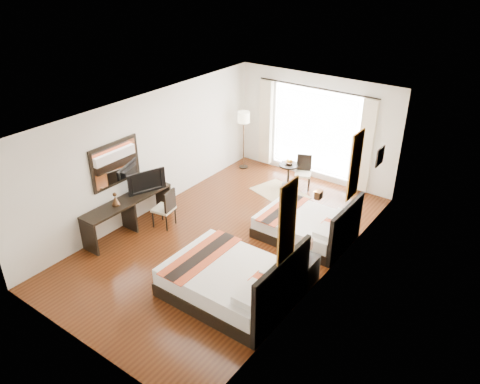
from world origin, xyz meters
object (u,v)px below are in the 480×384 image
Objects in this scene: desk_chair at (165,215)px; side_table at (288,175)px; nightstand at (302,270)px; table_lamp at (307,245)px; bed_near at (233,282)px; vase at (299,259)px; bed_far at (307,226)px; console_desk at (129,215)px; television at (145,180)px; floor_lamp at (244,121)px; fruit_bowl at (289,163)px; window_chair at (303,178)px.

desk_chair is 3.56m from side_table.
table_lamp reaches higher than nightstand.
bed_near is 16.25× the size of vase.
bed_far is 0.87× the size of console_desk.
bed_near reaches higher than vase.
vase is at bearing -56.83° from side_table.
nightstand is at bearing 8.97° from console_desk.
side_table is at bearing -6.24° from television.
side_table is at bearing 108.37° from bed_near.
floor_lamp is at bearing 18.72° from television.
console_desk is 10.42× the size of fruit_bowl.
nightstand is 4.04m from television.
desk_chair reaches higher than vase.
side_table is (1.71, 3.37, -0.71)m from television.
table_lamp is 0.41× the size of window_chair.
bed_far is 2.50m from side_table.
fruit_bowl is at bearing 123.07° from vase.
television is 1.46× the size of side_table.
table_lamp is at bearing -41.23° from floor_lamp.
bed_near reaches higher than fruit_bowl.
television is 4.13× the size of fruit_bowl.
nightstand is 0.61× the size of desk_chair.
bed_far is 3.99m from floor_lamp.
desk_chair is (-3.45, -0.21, -0.47)m from table_lamp.
nightstand is 0.64× the size of window_chair.
vase is 5.32m from floor_lamp.
bed_far is at bearing 116.95° from table_lamp.
window_chair is (2.08, 3.47, -0.74)m from television.
floor_lamp reaches higher than television.
floor_lamp is at bearing -116.14° from window_chair.
window_chair is at bearing 119.89° from table_lamp.
window_chair is at bearing -124.68° from desk_chair.
floor_lamp reaches higher than bed_far.
fruit_bowl is at bearing 125.31° from table_lamp.
console_desk is at bearing 171.86° from bed_near.
floor_lamp reaches higher than window_chair.
window_chair is (-1.89, 3.39, -0.00)m from nightstand.
desk_chair reaches higher than side_table.
desk_chair is at bearing -176.59° from table_lamp.
table_lamp is at bearing 57.64° from bed_near.
table_lamp is 5.13m from floor_lamp.
fruit_bowl is 0.53m from window_chair.
desk_chair is 3.75m from floor_lamp.
table_lamp is (0.63, -1.24, 0.46)m from bed_far.
floor_lamp reaches higher than table_lamp.
desk_chair is at bearing -47.53° from window_chair.
nightstand is 2.62× the size of fruit_bowl.
bed_near is at bearing -56.44° from floor_lamp.
fruit_bowl is at bearing 110.74° from side_table.
console_desk is 4.54m from window_chair.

